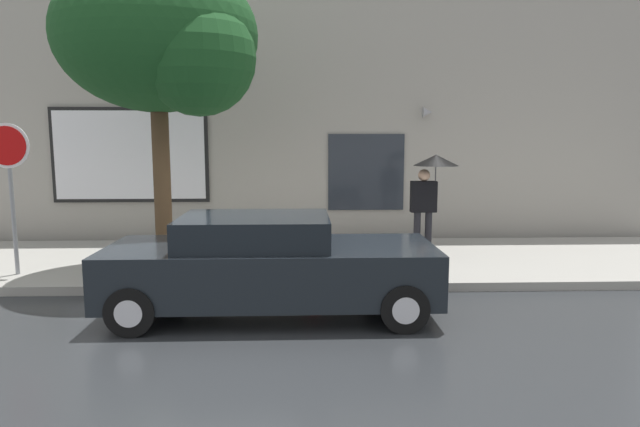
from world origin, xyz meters
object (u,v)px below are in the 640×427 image
at_px(parked_car, 269,265).
at_px(fire_hydrant, 313,246).
at_px(street_tree, 165,41).
at_px(pedestrian_with_umbrella, 431,178).
at_px(stop_sign, 9,169).

height_order(parked_car, fire_hydrant, parked_car).
distance_m(parked_car, street_tree, 4.39).
bearing_deg(fire_hydrant, parked_car, -107.45).
bearing_deg(street_tree, fire_hydrant, 2.10).
height_order(fire_hydrant, pedestrian_with_umbrella, pedestrian_with_umbrella).
distance_m(fire_hydrant, stop_sign, 5.37).
bearing_deg(stop_sign, pedestrian_with_umbrella, 10.13).
xyz_separation_m(pedestrian_with_umbrella, stop_sign, (-7.55, -1.35, 0.28)).
bearing_deg(parked_car, pedestrian_with_umbrella, 46.20).
height_order(fire_hydrant, street_tree, street_tree).
relative_size(parked_car, pedestrian_with_umbrella, 2.27).
distance_m(pedestrian_with_umbrella, stop_sign, 7.67).
distance_m(fire_hydrant, pedestrian_with_umbrella, 2.85).
height_order(parked_car, street_tree, street_tree).
relative_size(parked_car, stop_sign, 1.77).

